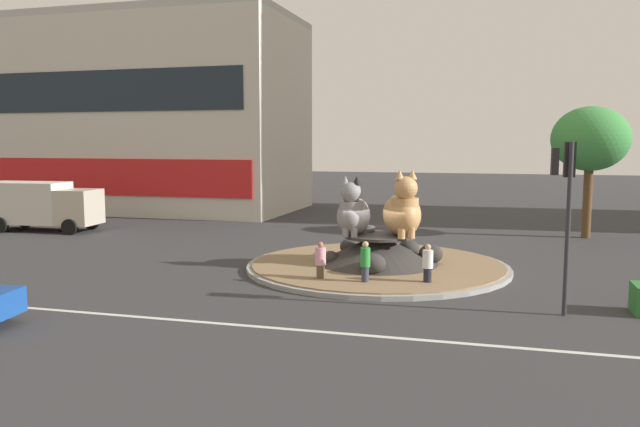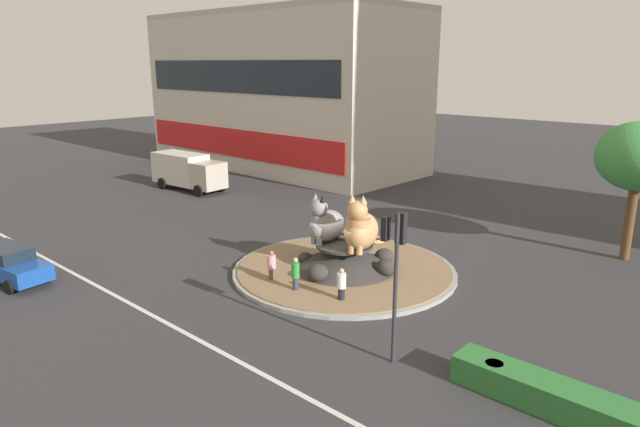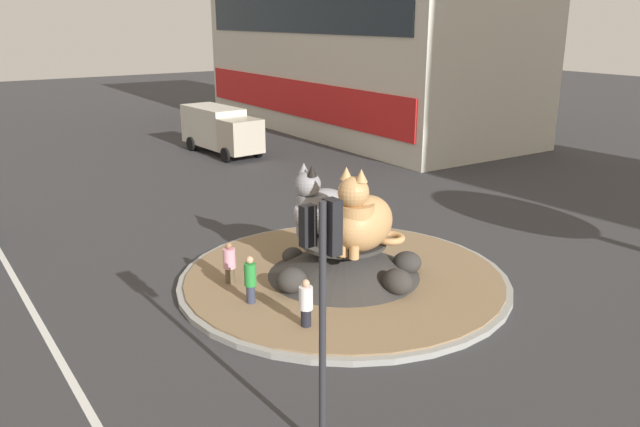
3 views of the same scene
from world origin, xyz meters
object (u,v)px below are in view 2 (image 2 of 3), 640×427
object	(u,v)px
pedestrian_white_shirt	(341,286)
pedestrian_pink_shirt	(272,267)
pedestrian_green_shirt	(296,275)
sedan_on_far_lane	(9,263)
traffic_light_mast	(396,254)
litter_bin	(493,376)
shophouse_block	(281,91)
cat_statue_grey	(325,224)
cat_statue_calico	(361,229)
broadleaf_tree_behind_island	(639,157)
delivery_box_truck	(188,170)

from	to	relation	value
pedestrian_white_shirt	pedestrian_pink_shirt	bearing A→B (deg)	13.45
pedestrian_green_shirt	pedestrian_pink_shirt	bearing A→B (deg)	24.00
sedan_on_far_lane	traffic_light_mast	bearing A→B (deg)	12.04
sedan_on_far_lane	litter_bin	size ratio (longest dim) A/B	5.44
shophouse_block	cat_statue_grey	bearing A→B (deg)	-39.04
litter_bin	pedestrian_pink_shirt	bearing A→B (deg)	173.42
shophouse_block	pedestrian_pink_shirt	world-z (taller)	shophouse_block
cat_statue_calico	pedestrian_green_shirt	bearing A→B (deg)	-34.31
sedan_on_far_lane	litter_bin	xyz separation A→B (m)	(20.83, 6.62, -0.40)
broadleaf_tree_behind_island	delivery_box_truck	xyz separation A→B (m)	(-30.52, -5.50, -3.76)
cat_statue_grey	traffic_light_mast	size ratio (longest dim) A/B	0.47
traffic_light_mast	delivery_box_truck	size ratio (longest dim) A/B	0.76
shophouse_block	sedan_on_far_lane	size ratio (longest dim) A/B	5.64
traffic_light_mast	delivery_box_truck	xyz separation A→B (m)	(-27.53, 11.05, -2.25)
traffic_light_mast	pedestrian_pink_shirt	size ratio (longest dim) A/B	3.29
pedestrian_white_shirt	litter_bin	xyz separation A→B (m)	(7.60, -1.70, -0.39)
delivery_box_truck	broadleaf_tree_behind_island	bearing A→B (deg)	6.35
cat_statue_grey	shophouse_block	size ratio (longest dim) A/B	0.09
shophouse_block	litter_bin	bearing A→B (deg)	-33.90
cat_statue_calico	pedestrian_pink_shirt	size ratio (longest dim) A/B	1.86
traffic_light_mast	broadleaf_tree_behind_island	distance (m)	16.88
shophouse_block	pedestrian_pink_shirt	distance (m)	31.63
cat_statue_grey	broadleaf_tree_behind_island	size ratio (longest dim) A/B	0.34
shophouse_block	pedestrian_green_shirt	xyz separation A→B (m)	(23.59, -22.09, -6.32)
pedestrian_pink_shirt	delivery_box_truck	size ratio (longest dim) A/B	0.23
broadleaf_tree_behind_island	pedestrian_pink_shirt	xyz separation A→B (m)	(-11.10, -14.57, -4.51)
traffic_light_mast	pedestrian_green_shirt	size ratio (longest dim) A/B	3.07
pedestrian_white_shirt	delivery_box_truck	world-z (taller)	delivery_box_truck
pedestrian_pink_shirt	litter_bin	size ratio (longest dim) A/B	1.76
sedan_on_far_lane	pedestrian_pink_shirt	bearing A→B (deg)	33.48
broadleaf_tree_behind_island	delivery_box_truck	distance (m)	31.23
shophouse_block	delivery_box_truck	world-z (taller)	shophouse_block
pedestrian_white_shirt	litter_bin	bearing A→B (deg)	175.37
delivery_box_truck	sedan_on_far_lane	bearing A→B (deg)	-63.29
traffic_light_mast	broadleaf_tree_behind_island	xyz separation A→B (m)	(2.98, 16.54, 1.51)
shophouse_block	pedestrian_white_shirt	world-z (taller)	shophouse_block
cat_statue_grey	pedestrian_green_shirt	world-z (taller)	cat_statue_grey
pedestrian_green_shirt	delivery_box_truck	world-z (taller)	delivery_box_truck
pedestrian_white_shirt	sedan_on_far_lane	world-z (taller)	sedan_on_far_lane
pedestrian_green_shirt	pedestrian_white_shirt	bearing A→B (deg)	-136.27
pedestrian_white_shirt	pedestrian_green_shirt	bearing A→B (deg)	22.01
cat_statue_calico	litter_bin	distance (m)	10.21
broadleaf_tree_behind_island	shophouse_block	bearing A→B (deg)	167.44
cat_statue_grey	delivery_box_truck	size ratio (longest dim) A/B	0.36
pedestrian_white_shirt	pedestrian_green_shirt	size ratio (longest dim) A/B	0.94
cat_statue_grey	broadleaf_tree_behind_island	xyz separation A→B (m)	(10.53, 11.50, 3.01)
cat_statue_grey	pedestrian_white_shirt	world-z (taller)	cat_statue_grey
pedestrian_white_shirt	pedestrian_green_shirt	xyz separation A→B (m)	(-2.16, -0.54, 0.06)
pedestrian_pink_shirt	cat_statue_grey	bearing A→B (deg)	55.71
cat_statue_grey	pedestrian_green_shirt	size ratio (longest dim) A/B	1.44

